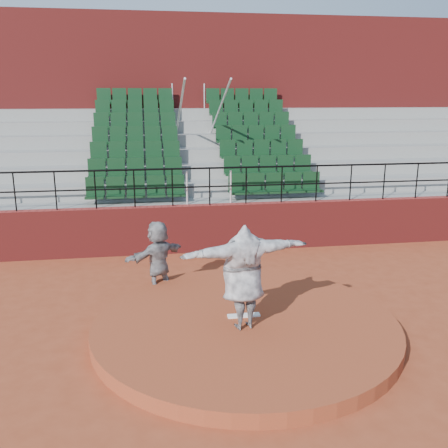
# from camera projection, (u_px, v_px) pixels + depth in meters

# --- Properties ---
(ground) EXTENTS (90.00, 90.00, 0.00)m
(ground) POSITION_uv_depth(u_px,v_px,m) (245.00, 332.00, 9.08)
(ground) COLOR brown
(ground) RESTS_ON ground
(pitchers_mound) EXTENTS (5.50, 5.50, 0.25)m
(pitchers_mound) POSITION_uv_depth(u_px,v_px,m) (245.00, 326.00, 9.05)
(pitchers_mound) COLOR brown
(pitchers_mound) RESTS_ON ground
(pitching_rubber) EXTENTS (0.60, 0.15, 0.03)m
(pitching_rubber) POSITION_uv_depth(u_px,v_px,m) (244.00, 315.00, 9.16)
(pitching_rubber) COLOR white
(pitching_rubber) RESTS_ON pitchers_mound
(boundary_wall) EXTENTS (24.00, 0.30, 1.30)m
(boundary_wall) POSITION_uv_depth(u_px,v_px,m) (210.00, 228.00, 13.70)
(boundary_wall) COLOR maroon
(boundary_wall) RESTS_ON ground
(wall_railing) EXTENTS (24.04, 0.05, 1.03)m
(wall_railing) POSITION_uv_depth(u_px,v_px,m) (210.00, 178.00, 13.35)
(wall_railing) COLOR black
(wall_railing) RESTS_ON boundary_wall
(seating_deck) EXTENTS (24.00, 5.97, 4.63)m
(seating_deck) POSITION_uv_depth(u_px,v_px,m) (196.00, 178.00, 16.99)
(seating_deck) COLOR gray
(seating_deck) RESTS_ON ground
(press_box_facade) EXTENTS (24.00, 3.00, 7.10)m
(press_box_facade) POSITION_uv_depth(u_px,v_px,m) (186.00, 111.00, 20.24)
(press_box_facade) COLOR maroon
(press_box_facade) RESTS_ON ground
(pitcher) EXTENTS (2.36, 1.05, 1.85)m
(pitcher) POSITION_uv_depth(u_px,v_px,m) (243.00, 277.00, 8.52)
(pitcher) COLOR black
(pitcher) RESTS_ON pitchers_mound
(fielder) EXTENTS (1.48, 1.27, 1.61)m
(fielder) POSITION_uv_depth(u_px,v_px,m) (158.00, 257.00, 10.73)
(fielder) COLOR black
(fielder) RESTS_ON ground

